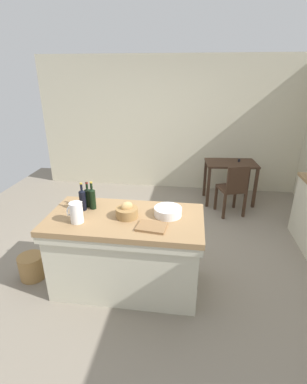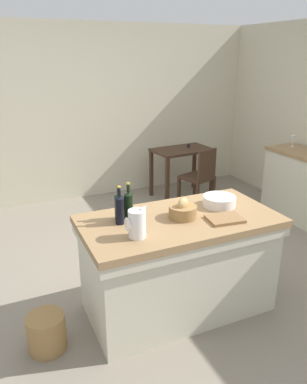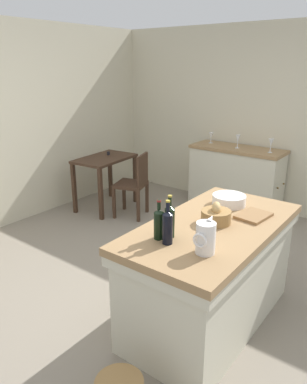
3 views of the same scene
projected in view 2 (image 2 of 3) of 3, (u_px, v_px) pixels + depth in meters
name	position (u px, v px, depth m)	size (l,w,h in m)	color
ground_plane	(170.00, 270.00, 3.99)	(6.76, 6.76, 0.00)	gray
wall_back	(96.00, 113.00, 5.76)	(5.32, 0.12, 2.60)	beige
island_table	(179.00, 261.00, 3.24)	(1.64, 0.85, 0.88)	#99754C
writing_desk	(182.00, 157.00, 5.87)	(0.95, 0.64, 0.82)	#3D281C
wooden_chair	(200.00, 176.00, 5.44)	(0.51, 0.51, 0.90)	#3D281C
pitcher	(137.00, 223.00, 2.74)	(0.17, 0.13, 0.25)	white
wash_bowl	(219.00, 201.00, 3.34)	(0.29, 0.29, 0.09)	white
bread_basket	(183.00, 211.00, 3.09)	(0.23, 0.23, 0.17)	olive
cutting_board	(225.00, 219.00, 3.05)	(0.28, 0.21, 0.02)	olive
wine_bottle_dark	(129.00, 205.00, 3.03)	(0.07, 0.07, 0.31)	black
wine_bottle_amber	(119.00, 205.00, 3.05)	(0.07, 0.07, 0.29)	black
wine_bottle_green	(120.00, 209.00, 2.96)	(0.07, 0.07, 0.32)	black
wine_glass_middle	(293.00, 139.00, 5.23)	(0.07, 0.07, 0.16)	white
wicker_hamper	(47.00, 332.00, 2.88)	(0.29, 0.29, 0.29)	olive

